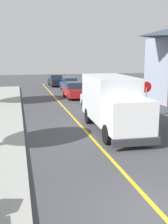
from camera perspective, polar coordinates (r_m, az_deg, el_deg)
The scene contains 8 objects.
ground_plane at distance 8.72m, azimuth 15.76°, elevation -19.66°, with size 120.00×120.00×0.00m, color #424247.
centre_line_yellow at distance 17.47m, azimuth -0.23°, elevation -3.27°, with size 0.16×56.00×0.01m, color gold.
box_truck at distance 16.76m, azimuth 5.83°, elevation 2.20°, with size 2.63×7.25×3.20m.
parked_car_near at distance 23.43m, azimuth 2.44°, elevation 2.48°, with size 1.89×4.44×1.67m.
parked_car_mid at distance 29.63m, azimuth -2.07°, elevation 4.37°, with size 1.88×4.43×1.67m.
parked_car_far at distance 35.57m, azimuth -2.89°, elevation 5.55°, with size 1.92×4.45×1.67m.
parked_car_furthest at distance 41.50m, azimuth -5.73°, elevation 6.35°, with size 1.95×4.46×1.67m.
stop_sign at distance 20.32m, azimuth 12.49°, elevation 3.87°, with size 0.80×0.10×2.65m.
Camera 1 is at (-3.82, -6.46, 4.45)m, focal length 45.08 mm.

